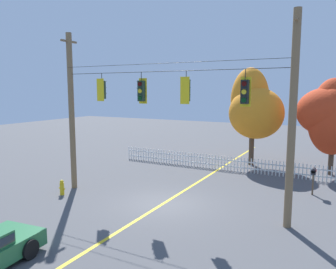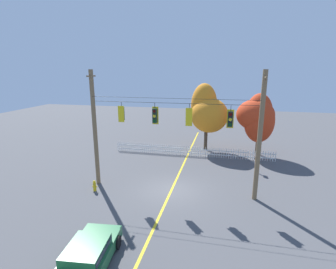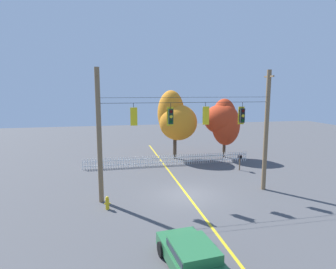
{
  "view_description": "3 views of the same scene",
  "coord_description": "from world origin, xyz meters",
  "px_view_note": "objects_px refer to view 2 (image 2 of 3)",
  "views": [
    {
      "loc": [
        7.41,
        -13.32,
        5.41
      ],
      "look_at": [
        -0.41,
        1.27,
        3.18
      ],
      "focal_mm": 35.39,
      "sensor_mm": 36.0,
      "label": 1
    },
    {
      "loc": [
        3.44,
        -16.48,
        8.36
      ],
      "look_at": [
        -0.57,
        1.46,
        3.73
      ],
      "focal_mm": 27.51,
      "sensor_mm": 36.0,
      "label": 2
    },
    {
      "loc": [
        -5.08,
        -17.86,
        7.05
      ],
      "look_at": [
        -1.02,
        1.48,
        3.96
      ],
      "focal_mm": 30.61,
      "sensor_mm": 36.0,
      "label": 3
    }
  ],
  "objects_px": {
    "traffic_signal_northbound_primary": "(230,119)",
    "parked_car": "(88,255)",
    "autumn_maple_near_fence": "(207,111)",
    "traffic_signal_northbound_secondary": "(189,117)",
    "roadside_mailbox": "(256,159)",
    "traffic_signal_westbound_side": "(155,116)",
    "autumn_maple_mid": "(258,117)",
    "traffic_signal_southbound_primary": "(122,114)",
    "fire_hydrant": "(95,186)"
  },
  "relations": [
    {
      "from": "traffic_signal_northbound_primary",
      "to": "parked_car",
      "type": "relative_size",
      "value": 0.35
    },
    {
      "from": "autumn_maple_near_fence",
      "to": "traffic_signal_northbound_primary",
      "type": "bearing_deg",
      "value": -78.25
    },
    {
      "from": "traffic_signal_northbound_secondary",
      "to": "traffic_signal_northbound_primary",
      "type": "height_order",
      "value": "same"
    },
    {
      "from": "traffic_signal_northbound_primary",
      "to": "autumn_maple_near_fence",
      "type": "bearing_deg",
      "value": 101.75
    },
    {
      "from": "parked_car",
      "to": "roadside_mailbox",
      "type": "bearing_deg",
      "value": 57.49
    },
    {
      "from": "traffic_signal_westbound_side",
      "to": "autumn_maple_mid",
      "type": "bearing_deg",
      "value": 51.54
    },
    {
      "from": "traffic_signal_southbound_primary",
      "to": "autumn_maple_mid",
      "type": "distance_m",
      "value": 14.18
    },
    {
      "from": "traffic_signal_northbound_secondary",
      "to": "roadside_mailbox",
      "type": "relative_size",
      "value": 1.03
    },
    {
      "from": "autumn_maple_near_fence",
      "to": "parked_car",
      "type": "distance_m",
      "value": 19.1
    },
    {
      "from": "traffic_signal_northbound_secondary",
      "to": "roadside_mailbox",
      "type": "distance_m",
      "value": 8.19
    },
    {
      "from": "fire_hydrant",
      "to": "roadside_mailbox",
      "type": "relative_size",
      "value": 0.57
    },
    {
      "from": "traffic_signal_southbound_primary",
      "to": "traffic_signal_northbound_secondary",
      "type": "relative_size",
      "value": 0.96
    },
    {
      "from": "traffic_signal_northbound_secondary",
      "to": "autumn_maple_mid",
      "type": "bearing_deg",
      "value": 60.98
    },
    {
      "from": "autumn_maple_mid",
      "to": "traffic_signal_northbound_secondary",
      "type": "bearing_deg",
      "value": -119.02
    },
    {
      "from": "traffic_signal_northbound_primary",
      "to": "fire_hydrant",
      "type": "distance_m",
      "value": 10.42
    },
    {
      "from": "autumn_maple_near_fence",
      "to": "roadside_mailbox",
      "type": "xyz_separation_m",
      "value": [
        4.56,
        -5.55,
        -2.99
      ]
    },
    {
      "from": "traffic_signal_northbound_primary",
      "to": "roadside_mailbox",
      "type": "distance_m",
      "value": 6.87
    },
    {
      "from": "traffic_signal_southbound_primary",
      "to": "roadside_mailbox",
      "type": "relative_size",
      "value": 0.99
    },
    {
      "from": "traffic_signal_northbound_secondary",
      "to": "autumn_maple_near_fence",
      "type": "bearing_deg",
      "value": 87.57
    },
    {
      "from": "traffic_signal_northbound_secondary",
      "to": "traffic_signal_northbound_primary",
      "type": "xyz_separation_m",
      "value": [
        2.62,
        0.02,
        -0.06
      ]
    },
    {
      "from": "roadside_mailbox",
      "to": "traffic_signal_westbound_side",
      "type": "bearing_deg",
      "value": -146.28
    },
    {
      "from": "autumn_maple_near_fence",
      "to": "traffic_signal_westbound_side",
      "type": "bearing_deg",
      "value": -104.89
    },
    {
      "from": "traffic_signal_northbound_secondary",
      "to": "fire_hydrant",
      "type": "height_order",
      "value": "traffic_signal_northbound_secondary"
    },
    {
      "from": "traffic_signal_northbound_secondary",
      "to": "parked_car",
      "type": "distance_m",
      "value": 9.82
    },
    {
      "from": "parked_car",
      "to": "fire_hydrant",
      "type": "bearing_deg",
      "value": 116.03
    },
    {
      "from": "parked_car",
      "to": "fire_hydrant",
      "type": "relative_size",
      "value": 5.34
    },
    {
      "from": "traffic_signal_westbound_side",
      "to": "traffic_signal_northbound_primary",
      "type": "xyz_separation_m",
      "value": [
        4.95,
        -0.0,
        -0.03
      ]
    },
    {
      "from": "parked_car",
      "to": "roadside_mailbox",
      "type": "xyz_separation_m",
      "value": [
        8.2,
        12.86,
        0.55
      ]
    },
    {
      "from": "traffic_signal_northbound_secondary",
      "to": "roadside_mailbox",
      "type": "bearing_deg",
      "value": 44.49
    },
    {
      "from": "fire_hydrant",
      "to": "roadside_mailbox",
      "type": "distance_m",
      "value": 13.04
    },
    {
      "from": "traffic_signal_westbound_side",
      "to": "parked_car",
      "type": "distance_m",
      "value": 9.33
    },
    {
      "from": "traffic_signal_westbound_side",
      "to": "roadside_mailbox",
      "type": "bearing_deg",
      "value": 33.72
    },
    {
      "from": "autumn_maple_near_fence",
      "to": "parked_car",
      "type": "relative_size",
      "value": 1.65
    },
    {
      "from": "traffic_signal_westbound_side",
      "to": "autumn_maple_near_fence",
      "type": "height_order",
      "value": "autumn_maple_near_fence"
    },
    {
      "from": "traffic_signal_westbound_side",
      "to": "parked_car",
      "type": "height_order",
      "value": "traffic_signal_westbound_side"
    },
    {
      "from": "traffic_signal_northbound_secondary",
      "to": "parked_car",
      "type": "relative_size",
      "value": 0.34
    },
    {
      "from": "autumn_maple_near_fence",
      "to": "autumn_maple_mid",
      "type": "relative_size",
      "value": 1.14
    },
    {
      "from": "traffic_signal_northbound_secondary",
      "to": "fire_hydrant",
      "type": "xyz_separation_m",
      "value": [
        -6.47,
        -1.26,
        -5.0
      ]
    },
    {
      "from": "autumn_maple_near_fence",
      "to": "autumn_maple_mid",
      "type": "height_order",
      "value": "autumn_maple_near_fence"
    },
    {
      "from": "traffic_signal_northbound_primary",
      "to": "fire_hydrant",
      "type": "xyz_separation_m",
      "value": [
        -9.09,
        -1.27,
        -4.95
      ]
    },
    {
      "from": "traffic_signal_westbound_side",
      "to": "fire_hydrant",
      "type": "bearing_deg",
      "value": -162.88
    },
    {
      "from": "autumn_maple_mid",
      "to": "traffic_signal_southbound_primary",
      "type": "bearing_deg",
      "value": -135.96
    },
    {
      "from": "autumn_maple_near_fence",
      "to": "autumn_maple_mid",
      "type": "bearing_deg",
      "value": -7.55
    },
    {
      "from": "traffic_signal_southbound_primary",
      "to": "roadside_mailbox",
      "type": "distance_m",
      "value": 11.68
    },
    {
      "from": "traffic_signal_westbound_side",
      "to": "fire_hydrant",
      "type": "xyz_separation_m",
      "value": [
        -4.14,
        -1.27,
        -4.97
      ]
    },
    {
      "from": "traffic_signal_southbound_primary",
      "to": "autumn_maple_mid",
      "type": "relative_size",
      "value": 0.23
    },
    {
      "from": "parked_car",
      "to": "roadside_mailbox",
      "type": "distance_m",
      "value": 15.26
    },
    {
      "from": "traffic_signal_northbound_primary",
      "to": "parked_car",
      "type": "height_order",
      "value": "traffic_signal_northbound_primary"
    },
    {
      "from": "traffic_signal_northbound_primary",
      "to": "traffic_signal_northbound_secondary",
      "type": "bearing_deg",
      "value": -179.58
    },
    {
      "from": "traffic_signal_northbound_secondary",
      "to": "parked_car",
      "type": "height_order",
      "value": "traffic_signal_northbound_secondary"
    }
  ]
}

